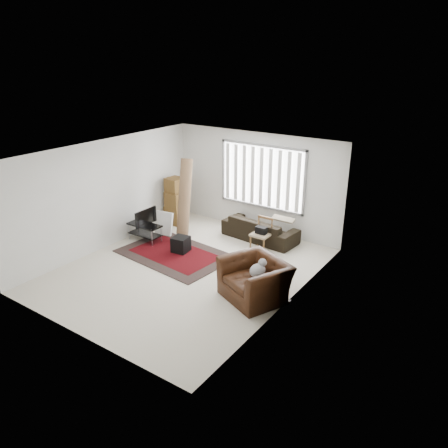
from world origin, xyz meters
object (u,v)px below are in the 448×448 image
(sofa, at_px, (260,225))
(side_chair, at_px, (261,233))
(moving_boxes, at_px, (176,202))
(tv_stand, at_px, (145,229))
(armchair, at_px, (255,277))

(sofa, bearing_deg, side_chair, 127.72)
(moving_boxes, bearing_deg, tv_stand, -83.60)
(armchair, bearing_deg, moving_boxes, 174.10)
(tv_stand, xyz_separation_m, armchair, (3.84, -0.85, 0.13))
(tv_stand, xyz_separation_m, side_chair, (2.79, 1.23, 0.13))
(tv_stand, height_order, moving_boxes, moving_boxes)
(tv_stand, bearing_deg, armchair, -12.44)
(moving_boxes, bearing_deg, sofa, 7.43)
(tv_stand, distance_m, side_chair, 3.05)
(moving_boxes, bearing_deg, side_chair, -4.23)
(sofa, height_order, side_chair, side_chair)
(moving_boxes, height_order, sofa, moving_boxes)
(sofa, distance_m, armchair, 2.99)
(armchair, bearing_deg, sofa, 142.03)
(side_chair, bearing_deg, tv_stand, -156.22)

